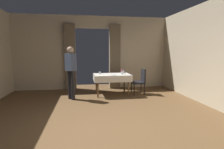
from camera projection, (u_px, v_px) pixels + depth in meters
ground at (104, 131)px, 3.61m from camera, size 10.08×10.08×0.00m
wall_back at (93, 52)px, 7.50m from camera, size 6.40×0.27×3.00m
dining_table_mid at (112, 77)px, 6.48m from camera, size 1.31×0.89×0.75m
chair_mid_right at (140, 80)px, 6.61m from camera, size 0.44×0.44×0.93m
flower_vase_mid at (122, 72)px, 6.43m from camera, size 0.07×0.07×0.18m
glass_mid_b at (100, 73)px, 6.51m from camera, size 0.07×0.07×0.09m
plate_mid_c at (114, 75)px, 6.18m from camera, size 0.19×0.19×0.01m
glass_mid_d at (123, 72)px, 6.72m from camera, size 0.07×0.07×0.10m
person_waiter_by_doorway at (71, 68)px, 5.82m from camera, size 0.39×0.42×1.72m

